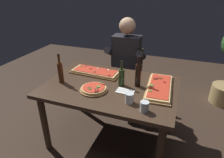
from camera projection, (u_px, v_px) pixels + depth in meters
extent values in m
plane|color=#38281E|center=(111.00, 137.00, 2.43)|extent=(6.40, 6.40, 0.00)
cube|color=#3D2B1E|center=(110.00, 87.00, 2.11)|extent=(1.40, 0.96, 0.04)
cylinder|color=#3D2B1E|center=(45.00, 124.00, 2.13)|extent=(0.07, 0.07, 0.70)
cylinder|color=#3D2B1E|center=(160.00, 154.00, 1.75)|extent=(0.07, 0.07, 0.70)
cylinder|color=#3D2B1E|center=(80.00, 90.00, 2.80)|extent=(0.07, 0.07, 0.70)
cylinder|color=#3D2B1E|center=(169.00, 107.00, 2.42)|extent=(0.07, 0.07, 0.70)
cube|color=brown|center=(95.00, 73.00, 2.37)|extent=(0.61, 0.27, 0.02)
cube|color=#DBB270|center=(95.00, 71.00, 2.36)|extent=(0.57, 0.24, 0.02)
cube|color=red|center=(95.00, 70.00, 2.35)|extent=(0.52, 0.21, 0.01)
cylinder|color=#4C7F2D|center=(81.00, 66.00, 2.46)|extent=(0.02, 0.02, 0.01)
cylinder|color=maroon|center=(109.00, 75.00, 2.22)|extent=(0.03, 0.03, 0.00)
cylinder|color=beige|center=(98.00, 68.00, 2.39)|extent=(0.02, 0.02, 0.01)
cylinder|color=maroon|center=(86.00, 66.00, 2.46)|extent=(0.03, 0.03, 0.00)
cylinder|color=maroon|center=(91.00, 68.00, 2.39)|extent=(0.03, 0.03, 0.01)
cylinder|color=beige|center=(108.00, 70.00, 2.35)|extent=(0.02, 0.02, 0.01)
cylinder|color=brown|center=(95.00, 72.00, 2.30)|extent=(0.03, 0.03, 0.01)
cube|color=olive|center=(159.00, 88.00, 2.02)|extent=(0.29, 0.63, 0.02)
cube|color=#DBB270|center=(159.00, 87.00, 2.01)|extent=(0.26, 0.59, 0.02)
cube|color=red|center=(160.00, 86.00, 2.01)|extent=(0.23, 0.54, 0.01)
cylinder|color=#4C7F2D|center=(150.00, 91.00, 1.90)|extent=(0.03, 0.03, 0.00)
cylinder|color=#4C7F2D|center=(152.00, 85.00, 2.01)|extent=(0.04, 0.04, 0.00)
cylinder|color=brown|center=(160.00, 78.00, 2.15)|extent=(0.04, 0.04, 0.01)
cylinder|color=brown|center=(159.00, 78.00, 2.15)|extent=(0.03, 0.03, 0.00)
cylinder|color=maroon|center=(164.00, 82.00, 2.07)|extent=(0.03, 0.03, 0.01)
cylinder|color=maroon|center=(156.00, 78.00, 2.15)|extent=(0.04, 0.04, 0.01)
cylinder|color=brown|center=(155.00, 79.00, 2.14)|extent=(0.04, 0.04, 0.01)
cylinder|color=olive|center=(94.00, 90.00, 1.99)|extent=(0.29, 0.29, 0.02)
cylinder|color=tan|center=(94.00, 88.00, 1.98)|extent=(0.26, 0.26, 0.02)
cylinder|color=red|center=(94.00, 87.00, 1.98)|extent=(0.22, 0.22, 0.01)
cylinder|color=#4C7F2D|center=(90.00, 89.00, 1.93)|extent=(0.03, 0.03, 0.00)
cylinder|color=brown|center=(96.00, 89.00, 1.94)|extent=(0.04, 0.04, 0.01)
cylinder|color=maroon|center=(97.00, 90.00, 1.90)|extent=(0.04, 0.04, 0.01)
cylinder|color=#4C7F2D|center=(90.00, 89.00, 1.93)|extent=(0.03, 0.03, 0.01)
cylinder|color=#4C7F2D|center=(98.00, 87.00, 1.97)|extent=(0.04, 0.04, 0.01)
cylinder|color=maroon|center=(96.00, 91.00, 1.90)|extent=(0.04, 0.04, 0.01)
cylinder|color=maroon|center=(103.00, 84.00, 2.03)|extent=(0.04, 0.04, 0.00)
cylinder|color=brown|center=(89.00, 88.00, 1.95)|extent=(0.04, 0.04, 0.01)
cylinder|color=#4C7F2D|center=(101.00, 83.00, 2.05)|extent=(0.03, 0.03, 0.00)
cylinder|color=#47230F|center=(61.00, 73.00, 2.11)|extent=(0.06, 0.06, 0.23)
cylinder|color=#47230F|center=(59.00, 59.00, 2.04)|extent=(0.02, 0.02, 0.09)
cylinder|color=black|center=(58.00, 55.00, 2.02)|extent=(0.03, 0.03, 0.01)
cylinder|color=#233819|center=(121.00, 78.00, 2.06)|extent=(0.07, 0.07, 0.18)
cylinder|color=#233819|center=(122.00, 66.00, 2.00)|extent=(0.02, 0.02, 0.08)
cylinder|color=black|center=(122.00, 62.00, 1.98)|extent=(0.03, 0.03, 0.01)
cylinder|color=black|center=(138.00, 76.00, 2.03)|extent=(0.06, 0.06, 0.25)
cylinder|color=black|center=(139.00, 61.00, 1.95)|extent=(0.03, 0.03, 0.08)
cylinder|color=black|center=(139.00, 57.00, 1.93)|extent=(0.03, 0.03, 0.01)
cylinder|color=silver|center=(129.00, 98.00, 1.77)|extent=(0.08, 0.08, 0.10)
cylinder|color=silver|center=(144.00, 107.00, 1.65)|extent=(0.08, 0.08, 0.09)
cylinder|color=#5B3814|center=(144.00, 109.00, 1.66)|extent=(0.06, 0.06, 0.05)
cube|color=white|center=(125.00, 91.00, 1.97)|extent=(0.19, 0.12, 0.01)
cube|color=silver|center=(125.00, 92.00, 1.95)|extent=(0.17, 0.02, 0.00)
cube|color=silver|center=(126.00, 90.00, 1.98)|extent=(0.17, 0.02, 0.00)
cube|color=#3D2B1E|center=(126.00, 80.00, 2.91)|extent=(0.44, 0.44, 0.04)
cube|color=#3D2B1E|center=(130.00, 61.00, 2.98)|extent=(0.40, 0.04, 0.42)
cylinder|color=#3D2B1E|center=(109.00, 96.00, 2.91)|extent=(0.04, 0.04, 0.41)
cylinder|color=#3D2B1E|center=(134.00, 101.00, 2.79)|extent=(0.04, 0.04, 0.41)
cylinder|color=#3D2B1E|center=(117.00, 85.00, 3.23)|extent=(0.04, 0.04, 0.41)
cylinder|color=#3D2B1E|center=(140.00, 89.00, 3.11)|extent=(0.04, 0.04, 0.41)
cylinder|color=#23232D|center=(115.00, 96.00, 2.88)|extent=(0.11, 0.11, 0.45)
cylinder|color=#23232D|center=(128.00, 99.00, 2.82)|extent=(0.11, 0.11, 0.45)
cube|color=#23232D|center=(124.00, 78.00, 2.79)|extent=(0.34, 0.40, 0.12)
cube|color=#232328|center=(126.00, 54.00, 2.73)|extent=(0.38, 0.22, 0.52)
sphere|color=tan|center=(127.00, 26.00, 2.56)|extent=(0.22, 0.22, 0.22)
cylinder|color=#232328|center=(110.00, 52.00, 2.75)|extent=(0.09, 0.31, 0.21)
cylinder|color=#232328|center=(141.00, 55.00, 2.61)|extent=(0.09, 0.31, 0.21)
cylinder|color=tan|center=(224.00, 94.00, 3.08)|extent=(0.40, 0.40, 0.29)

